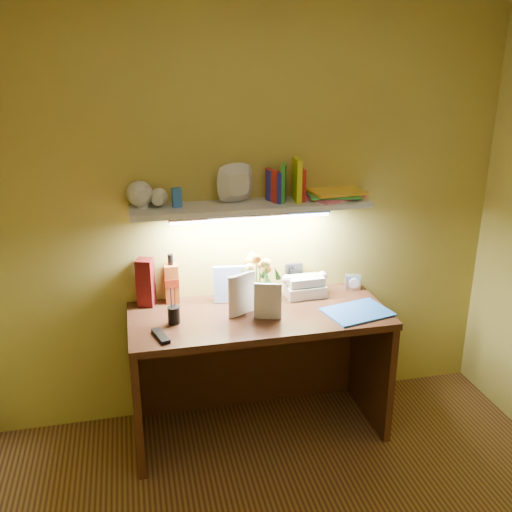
{
  "coord_description": "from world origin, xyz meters",
  "views": [
    {
      "loc": [
        -0.64,
        -1.54,
        2.07
      ],
      "look_at": [
        0.02,
        1.35,
        1.02
      ],
      "focal_mm": 40.0,
      "sensor_mm": 36.0,
      "label": 1
    }
  ],
  "objects_px": {
    "desk": "(259,373)",
    "telephone": "(304,284)",
    "flower_bouquet": "(258,277)",
    "desk_clock": "(353,282)",
    "whisky_bottle": "(171,278)"
  },
  "relations": [
    {
      "from": "telephone",
      "to": "whisky_bottle",
      "type": "relative_size",
      "value": 0.8
    },
    {
      "from": "desk",
      "to": "flower_bouquet",
      "type": "bearing_deg",
      "value": 78.67
    },
    {
      "from": "telephone",
      "to": "desk",
      "type": "bearing_deg",
      "value": -152.25
    },
    {
      "from": "desk",
      "to": "telephone",
      "type": "height_order",
      "value": "telephone"
    },
    {
      "from": "desk",
      "to": "telephone",
      "type": "xyz_separation_m",
      "value": [
        0.31,
        0.18,
        0.44
      ]
    },
    {
      "from": "desk_clock",
      "to": "desk",
      "type": "bearing_deg",
      "value": -146.31
    },
    {
      "from": "desk_clock",
      "to": "whisky_bottle",
      "type": "height_order",
      "value": "whisky_bottle"
    },
    {
      "from": "desk",
      "to": "desk_clock",
      "type": "height_order",
      "value": "desk_clock"
    },
    {
      "from": "flower_bouquet",
      "to": "desk",
      "type": "bearing_deg",
      "value": -101.33
    },
    {
      "from": "desk_clock",
      "to": "telephone",
      "type": "bearing_deg",
      "value": -160.02
    },
    {
      "from": "flower_bouquet",
      "to": "desk_clock",
      "type": "xyz_separation_m",
      "value": [
        0.59,
        0.05,
        -0.11
      ]
    },
    {
      "from": "whisky_bottle",
      "to": "desk_clock",
      "type": "bearing_deg",
      "value": -2.82
    },
    {
      "from": "telephone",
      "to": "desk_clock",
      "type": "relative_size",
      "value": 2.56
    },
    {
      "from": "desk",
      "to": "telephone",
      "type": "relative_size",
      "value": 6.2
    },
    {
      "from": "desk",
      "to": "desk_clock",
      "type": "distance_m",
      "value": 0.77
    }
  ]
}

